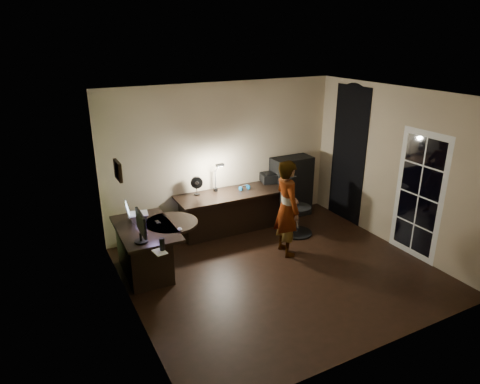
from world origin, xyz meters
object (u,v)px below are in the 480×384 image
person (287,208)px  cabinet (291,187)px  desk_left (147,250)px  desk_right (232,212)px  office_chair (298,208)px  monitor (140,231)px

person → cabinet: bearing=-30.5°
desk_left → desk_right: size_ratio=0.65×
desk_right → cabinet: size_ratio=1.69×
desk_right → cabinet: cabinet is taller
office_chair → person: bearing=-156.6°
desk_right → person: person is taller
person → desk_left: bearing=84.5°
monitor → office_chair: 3.07m
cabinet → office_chair: cabinet is taller
monitor → person: (2.41, -0.02, -0.12)m
monitor → person: 2.42m
office_chair → person: (-0.59, -0.51, 0.30)m
cabinet → monitor: bearing=-158.4°
desk_left → monitor: size_ratio=2.79×
desk_right → monitor: 2.35m
office_chair → person: size_ratio=0.63×
cabinet → person: (-0.97, -1.30, 0.21)m
cabinet → monitor: (-3.38, -1.29, 0.32)m
cabinet → monitor: 3.63m
monitor → person: size_ratio=0.29×
desk_right → person: bearing=-68.1°
cabinet → monitor: size_ratio=2.55×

